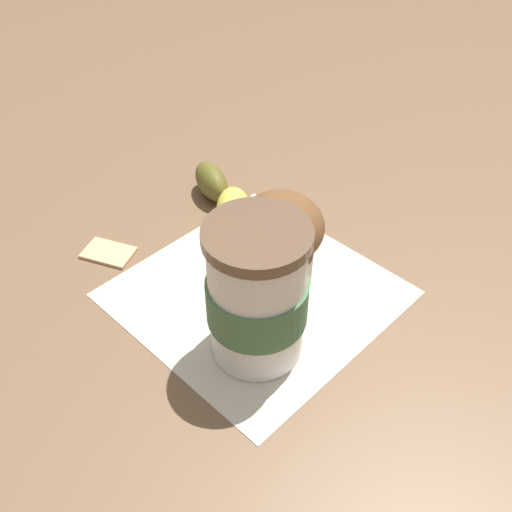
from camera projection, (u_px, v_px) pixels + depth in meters
The scene contains 6 objects.
ground_plane at pixel (256, 294), 0.56m from camera, with size 3.00×3.00×0.00m, color brown.
paper_napkin at pixel (256, 293), 0.56m from camera, with size 0.23×0.23×0.00m, color beige.
coffee_cup at pixel (257, 294), 0.47m from camera, with size 0.08×0.08×0.13m.
muffin at pixel (280, 238), 0.54m from camera, with size 0.08×0.08×0.09m.
banana at pixel (228, 212), 0.62m from camera, with size 0.18×0.09×0.04m.
sugar_packet at pixel (108, 251), 0.60m from camera, with size 0.05×0.03×0.01m, color #E0B27F.
Camera 1 is at (-0.34, 0.20, 0.40)m, focal length 42.00 mm.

